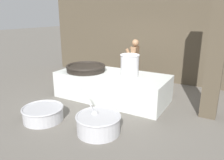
% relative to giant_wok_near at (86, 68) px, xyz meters
% --- Properties ---
extents(ground_plane, '(60.00, 60.00, 0.00)m').
position_rel_giant_wok_near_xyz_m(ground_plane, '(0.84, 0.13, -0.88)').
color(ground_plane, '#666059').
extents(back_wall, '(8.26, 0.24, 3.59)m').
position_rel_giant_wok_near_xyz_m(back_wall, '(0.84, 2.68, 0.92)').
color(back_wall, '#4C4233').
rests_on(back_wall, ground_plane).
extents(support_pillar, '(0.38, 0.38, 3.59)m').
position_rel_giant_wok_near_xyz_m(support_pillar, '(3.51, 0.29, 0.92)').
color(support_pillar, '#4C4233').
rests_on(support_pillar, ground_plane).
extents(hearth_platform, '(3.27, 1.47, 0.77)m').
position_rel_giant_wok_near_xyz_m(hearth_platform, '(0.84, 0.13, -0.49)').
color(hearth_platform, silver).
rests_on(hearth_platform, ground_plane).
extents(giant_wok_near, '(1.20, 1.20, 0.20)m').
position_rel_giant_wok_near_xyz_m(giant_wok_near, '(0.00, 0.00, 0.00)').
color(giant_wok_near, black).
rests_on(giant_wok_near, hearth_platform).
extents(stock_pot, '(0.54, 0.54, 0.62)m').
position_rel_giant_wok_near_xyz_m(stock_pot, '(1.40, 0.15, 0.21)').
color(stock_pot, silver).
rests_on(stock_pot, hearth_platform).
extents(cook, '(0.42, 0.64, 1.66)m').
position_rel_giant_wok_near_xyz_m(cook, '(0.99, 1.41, 0.02)').
color(cook, '#8C6647').
rests_on(cook, ground_plane).
extents(prep_bowl_vegetables, '(1.18, 0.97, 0.80)m').
position_rel_giant_wok_near_xyz_m(prep_bowl_vegetables, '(1.56, -1.74, -0.65)').
color(prep_bowl_vegetables, '#B7B7BC').
rests_on(prep_bowl_vegetables, ground_plane).
extents(prep_bowl_meat, '(0.98, 0.98, 0.34)m').
position_rel_giant_wok_near_xyz_m(prep_bowl_meat, '(0.10, -1.90, -0.69)').
color(prep_bowl_meat, '#B7B7BC').
rests_on(prep_bowl_meat, ground_plane).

